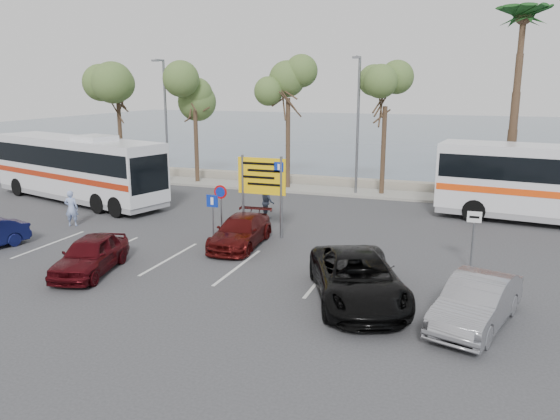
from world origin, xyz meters
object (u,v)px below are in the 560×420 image
(direction_sign, at_px, (262,182))
(car_red, at_px, (90,255))
(street_lamp_right, at_px, (358,119))
(pedestrian_near, at_px, (71,208))
(pedestrian_far, at_px, (268,202))
(coach_bus_left, at_px, (77,170))
(suv_black, at_px, (357,278))
(street_lamp_left, at_px, (165,115))
(car_maroon, at_px, (241,231))
(car_silver_b, at_px, (477,302))

(direction_sign, relative_size, car_red, 0.91)
(street_lamp_right, xyz_separation_m, direction_sign, (-2.00, -10.32, -2.17))
(direction_sign, xyz_separation_m, pedestrian_near, (-9.17, -1.39, -1.57))
(pedestrian_far, bearing_deg, direction_sign, 165.25)
(car_red, xyz_separation_m, pedestrian_far, (3.00, 9.86, 0.14))
(car_red, relative_size, pedestrian_far, 2.43)
(direction_sign, distance_m, coach_bus_left, 13.08)
(suv_black, relative_size, pedestrian_far, 3.37)
(direction_sign, height_order, pedestrian_near, direction_sign)
(street_lamp_left, bearing_deg, direction_sign, -43.17)
(pedestrian_near, bearing_deg, car_maroon, 159.87)
(street_lamp_left, distance_m, pedestrian_far, 12.79)
(coach_bus_left, height_order, car_red, coach_bus_left)
(car_red, xyz_separation_m, suv_black, (9.51, 0.62, 0.09))
(street_lamp_right, bearing_deg, direction_sign, -100.94)
(suv_black, height_order, pedestrian_far, pedestrian_far)
(car_red, distance_m, suv_black, 9.53)
(suv_black, bearing_deg, car_maroon, 121.59)
(car_red, distance_m, car_silver_b, 13.00)
(car_silver_b, bearing_deg, street_lamp_right, 128.82)
(car_maroon, xyz_separation_m, car_red, (-3.71, -4.86, 0.05))
(coach_bus_left, distance_m, car_silver_b, 23.80)
(pedestrian_near, bearing_deg, street_lamp_left, -99.26)
(car_maroon, distance_m, pedestrian_near, 8.88)
(coach_bus_left, height_order, car_silver_b, coach_bus_left)
(street_lamp_left, bearing_deg, street_lamp_right, 0.00)
(pedestrian_near, bearing_deg, car_silver_b, 145.98)
(pedestrian_far, bearing_deg, pedestrian_near, 88.24)
(street_lamp_left, distance_m, coach_bus_left, 7.73)
(car_silver_b, bearing_deg, coach_bus_left, 171.80)
(car_maroon, bearing_deg, pedestrian_near, 174.12)
(street_lamp_right, relative_size, car_silver_b, 1.88)
(street_lamp_right, height_order, coach_bus_left, street_lamp_right)
(direction_sign, distance_m, car_silver_b, 11.26)
(pedestrian_far, bearing_deg, suv_black, -176.46)
(direction_sign, bearing_deg, pedestrian_far, 106.91)
(street_lamp_left, height_order, suv_black, street_lamp_left)
(car_maroon, bearing_deg, car_silver_b, -31.51)
(car_maroon, relative_size, car_silver_b, 1.01)
(coach_bus_left, xyz_separation_m, pedestrian_near, (3.47, -4.69, -0.94))
(car_red, distance_m, pedestrian_far, 10.30)
(car_silver_b, bearing_deg, car_red, -163.72)
(car_maroon, relative_size, pedestrian_far, 2.66)
(street_lamp_left, relative_size, street_lamp_right, 1.00)
(street_lamp_left, distance_m, car_red, 18.69)
(street_lamp_right, relative_size, pedestrian_far, 4.93)
(street_lamp_left, relative_size, car_red, 2.03)
(coach_bus_left, bearing_deg, street_lamp_left, 76.87)
(street_lamp_right, xyz_separation_m, suv_black, (3.51, -16.25, -3.84))
(street_lamp_left, bearing_deg, car_red, -67.47)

